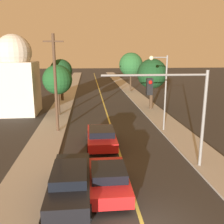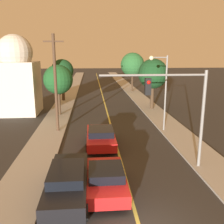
# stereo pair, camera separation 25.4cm
# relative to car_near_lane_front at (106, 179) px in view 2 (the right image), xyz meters

# --- Properties ---
(road_surface) EXTENTS (8.10, 80.00, 0.01)m
(road_surface) POSITION_rel_car_near_lane_front_xyz_m (1.13, 32.93, -0.72)
(road_surface) COLOR #2D2B28
(road_surface) RESTS_ON ground
(sidewalk_left) EXTENTS (2.50, 80.00, 0.12)m
(sidewalk_left) POSITION_rel_car_near_lane_front_xyz_m (-4.17, 32.93, -0.66)
(sidewalk_left) COLOR #9E998E
(sidewalk_left) RESTS_ON ground
(sidewalk_right) EXTENTS (2.50, 80.00, 0.12)m
(sidewalk_right) POSITION_rel_car_near_lane_front_xyz_m (6.43, 32.93, -0.66)
(sidewalk_right) COLOR #9E998E
(sidewalk_right) RESTS_ON ground
(car_near_lane_front) EXTENTS (1.97, 3.99, 1.35)m
(car_near_lane_front) POSITION_rel_car_near_lane_front_xyz_m (0.00, 0.00, 0.00)
(car_near_lane_front) COLOR red
(car_near_lane_front) RESTS_ON ground
(car_near_lane_second) EXTENTS (2.08, 4.63, 1.37)m
(car_near_lane_second) POSITION_rel_car_near_lane_front_xyz_m (-0.00, 6.16, 0.02)
(car_near_lane_second) COLOR red
(car_near_lane_second) RESTS_ON ground
(car_outer_lane_front) EXTENTS (1.89, 5.09, 1.58)m
(car_outer_lane_front) POSITION_rel_car_near_lane_front_xyz_m (-1.78, -0.37, 0.12)
(car_outer_lane_front) COLOR black
(car_outer_lane_front) RESTS_ON ground
(traffic_signal_mast) EXTENTS (5.87, 0.42, 5.56)m
(traffic_signal_mast) POSITION_rel_car_near_lane_front_xyz_m (4.10, 2.23, 3.27)
(traffic_signal_mast) COLOR slate
(traffic_signal_mast) RESTS_ON ground
(streetlamp_right) EXTENTS (1.55, 0.36, 6.24)m
(streetlamp_right) POSITION_rel_car_near_lane_front_xyz_m (5.16, 9.21, 3.45)
(streetlamp_right) COLOR slate
(streetlamp_right) RESTS_ON ground
(utility_pole_left) EXTENTS (1.60, 0.24, 7.93)m
(utility_pole_left) POSITION_rel_car_near_lane_front_xyz_m (-3.52, 9.84, 3.52)
(utility_pole_left) COLOR #422D1E
(utility_pole_left) RESTS_ON ground
(tree_left_near) EXTENTS (3.03, 3.03, 5.61)m
(tree_left_near) POSITION_rel_car_near_lane_front_xyz_m (-4.49, 23.93, 3.45)
(tree_left_near) COLOR #3D2B1C
(tree_left_near) RESTS_ON ground
(tree_left_far) EXTENTS (3.05, 3.05, 5.26)m
(tree_left_far) POSITION_rel_car_near_lane_front_xyz_m (-4.01, 15.47, 3.12)
(tree_left_far) COLOR #3D2B1C
(tree_left_far) RESTS_ON ground
(tree_right_near) EXTENTS (3.42, 3.42, 5.81)m
(tree_right_near) POSITION_rel_car_near_lane_front_xyz_m (6.49, 17.50, 3.47)
(tree_right_near) COLOR #3D2B1C
(tree_right_near) RESTS_ON ground
(tree_right_far) EXTENTS (3.97, 3.97, 6.47)m
(tree_right_far) POSITION_rel_car_near_lane_front_xyz_m (6.36, 31.11, 3.87)
(tree_right_far) COLOR #3D2B1C
(tree_right_far) RESTS_ON ground
(domed_building_left) EXTENTS (4.30, 4.30, 8.47)m
(domed_building_left) POSITION_rel_car_near_lane_front_xyz_m (-8.56, 16.96, 3.33)
(domed_building_left) COLOR #BCB29E
(domed_building_left) RESTS_ON ground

